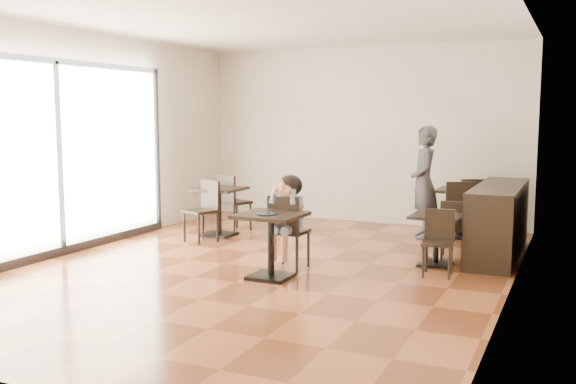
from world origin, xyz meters
The scene contains 23 objects.
floor centered at (0.00, 0.00, 0.00)m, with size 6.00×8.00×0.01m, color brown.
ceiling centered at (0.00, 0.00, 3.20)m, with size 6.00×8.00×0.01m, color silver.
wall_back centered at (0.00, 4.00, 1.60)m, with size 6.00×0.01×3.20m, color silver.
wall_front centered at (0.00, -4.00, 1.60)m, with size 6.00×0.01×3.20m, color silver.
wall_left centered at (-3.00, 0.00, 1.60)m, with size 0.01×8.00×3.20m, color silver.
wall_right centered at (3.00, 0.00, 1.60)m, with size 0.01×8.00×3.20m, color silver.
storefront_window centered at (-2.97, -0.50, 1.40)m, with size 0.04×4.50×2.60m, color white.
child_table centered at (0.30, -0.43, 0.40)m, with size 0.75×0.75×0.80m, color black, non-canonical shape.
child_chair centered at (0.30, 0.12, 0.48)m, with size 0.43×0.43×0.96m, color black, non-canonical shape.
child centered at (0.30, 0.12, 0.60)m, with size 0.43×0.60×1.21m, color gray, non-canonical shape.
plate centered at (0.30, -0.53, 0.80)m, with size 0.27×0.27×0.02m, color black.
pizza_slice centered at (0.30, -0.07, 1.04)m, with size 0.28×0.22×0.06m, color tan, non-canonical shape.
adult_patron centered at (1.39, 2.89, 0.90)m, with size 0.65×0.43×1.79m, color #3A3A3F.
cafe_table_mid centered at (1.98, 1.06, 0.34)m, with size 0.64×0.64×0.68m, color black, non-canonical shape.
cafe_table_left centered at (-1.68, 1.67, 0.40)m, with size 0.75×0.75×0.79m, color black, non-canonical shape.
cafe_table_back centered at (1.93, 3.19, 0.39)m, with size 0.74×0.74×0.78m, color black, non-canonical shape.
chair_mid_a centered at (2.12, 1.61, 0.41)m, with size 0.37×0.37×0.81m, color black, non-canonical shape.
chair_mid_b centered at (2.12, 0.51, 0.41)m, with size 0.37×0.37×0.81m, color black, non-canonical shape.
chair_left_a centered at (-1.68, 2.22, 0.48)m, with size 0.43×0.43×0.95m, color black, non-canonical shape.
chair_left_b centered at (-1.68, 1.12, 0.48)m, with size 0.43×0.43×0.95m, color black, non-canonical shape.
chair_back_a centered at (2.04, 3.50, 0.47)m, with size 0.42×0.42×0.94m, color black, non-canonical shape.
chair_back_b centered at (2.04, 2.64, 0.47)m, with size 0.42×0.42×0.94m, color black, non-canonical shape.
service_counter centered at (2.65, 2.00, 0.50)m, with size 0.60×2.40×1.00m, color black.
Camera 1 is at (3.66, -7.26, 1.99)m, focal length 40.00 mm.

